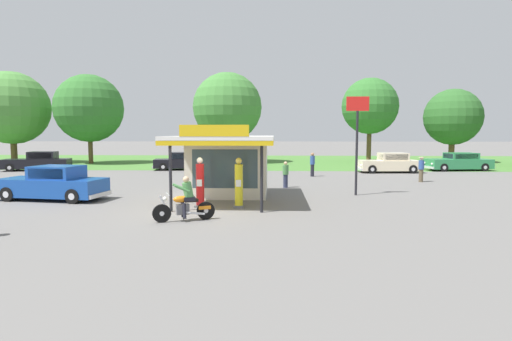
# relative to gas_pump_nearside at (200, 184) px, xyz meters

# --- Properties ---
(ground_plane) EXTENTS (300.00, 300.00, 0.00)m
(ground_plane) POSITION_rel_gas_pump_nearside_xyz_m (-0.11, -1.09, -0.96)
(ground_plane) COLOR slate
(grass_verge_strip) EXTENTS (120.00, 24.00, 0.01)m
(grass_verge_strip) POSITION_rel_gas_pump_nearside_xyz_m (-0.11, 28.91, -0.96)
(grass_verge_strip) COLOR #477A33
(grass_verge_strip) RESTS_ON ground
(service_station_kiosk) EXTENTS (4.48, 6.69, 3.41)m
(service_station_kiosk) POSITION_rel_gas_pump_nearside_xyz_m (0.81, 3.07, 0.76)
(service_station_kiosk) COLOR beige
(service_station_kiosk) RESTS_ON ground
(gas_pump_nearside) EXTENTS (0.44, 0.44, 2.09)m
(gas_pump_nearside) POSITION_rel_gas_pump_nearside_xyz_m (0.00, 0.00, 0.00)
(gas_pump_nearside) COLOR slate
(gas_pump_nearside) RESTS_ON ground
(gas_pump_offside) EXTENTS (0.44, 0.44, 2.08)m
(gas_pump_offside) POSITION_rel_gas_pump_nearside_xyz_m (1.62, -0.00, -0.00)
(gas_pump_offside) COLOR slate
(gas_pump_offside) RESTS_ON ground
(motorcycle_with_rider) EXTENTS (2.06, 1.01, 1.58)m
(motorcycle_with_rider) POSITION_rel_gas_pump_nearside_xyz_m (-0.04, -2.68, -0.31)
(motorcycle_with_rider) COLOR black
(motorcycle_with_rider) RESTS_ON ground
(featured_classic_sedan) EXTENTS (5.22, 2.47, 1.59)m
(featured_classic_sedan) POSITION_rel_gas_pump_nearside_xyz_m (-7.21, 1.65, -0.24)
(featured_classic_sedan) COLOR #19479E
(featured_classic_sedan) RESTS_ON ground
(parked_car_back_row_far_left) EXTENTS (4.98, 2.21, 1.56)m
(parked_car_back_row_far_left) POSITION_rel_gas_pump_nearside_xyz_m (12.24, 16.01, -0.25)
(parked_car_back_row_far_left) COLOR beige
(parked_car_back_row_far_left) RESTS_ON ground
(parked_car_back_row_centre_left) EXTENTS (5.60, 2.90, 1.58)m
(parked_car_back_row_centre_left) POSITION_rel_gas_pump_nearside_xyz_m (-16.76, 16.44, -0.25)
(parked_car_back_row_centre_left) COLOR black
(parked_car_back_row_centre_left) RESTS_ON ground
(parked_car_back_row_far_right) EXTENTS (5.50, 2.72, 1.49)m
(parked_car_back_row_far_right) POSITION_rel_gas_pump_nearside_xyz_m (-4.63, 17.73, -0.29)
(parked_car_back_row_far_right) COLOR black
(parked_car_back_row_far_right) RESTS_ON ground
(parked_car_back_row_left) EXTENTS (5.50, 2.55, 1.49)m
(parked_car_back_row_left) POSITION_rel_gas_pump_nearside_xyz_m (18.51, 18.04, -0.27)
(parked_car_back_row_left) COLOR #2D844C
(parked_car_back_row_left) RESTS_ON ground
(bystander_admiring_sedan) EXTENTS (0.34, 0.34, 1.50)m
(bystander_admiring_sedan) POSITION_rel_gas_pump_nearside_xyz_m (3.72, 6.39, -0.18)
(bystander_admiring_sedan) COLOR #2D3351
(bystander_admiring_sedan) RESTS_ON ground
(bystander_standing_back_lot) EXTENTS (0.34, 0.34, 1.72)m
(bystander_standing_back_lot) POSITION_rel_gas_pump_nearside_xyz_m (5.82, 12.65, -0.05)
(bystander_standing_back_lot) COLOR black
(bystander_standing_back_lot) RESTS_ON ground
(bystander_chatting_near_pumps) EXTENTS (0.35, 0.35, 1.61)m
(bystander_chatting_near_pumps) POSITION_rel_gas_pump_nearside_xyz_m (12.44, 9.57, -0.10)
(bystander_chatting_near_pumps) COLOR brown
(bystander_chatting_near_pumps) RESTS_ON ground
(tree_oak_centre) EXTENTS (6.92, 6.92, 9.14)m
(tree_oak_centre) POSITION_rel_gas_pump_nearside_xyz_m (-15.83, 24.67, 4.57)
(tree_oak_centre) COLOR brown
(tree_oak_centre) RESTS_ON ground
(tree_oak_distant_spare) EXTENTS (7.41, 7.41, 9.43)m
(tree_oak_distant_spare) POSITION_rel_gas_pump_nearside_xyz_m (-23.90, 24.20, 4.75)
(tree_oak_distant_spare) COLOR brown
(tree_oak_distant_spare) RESTS_ON ground
(tree_oak_far_left) EXTENTS (6.08, 6.08, 9.13)m
(tree_oak_far_left) POSITION_rel_gas_pump_nearside_xyz_m (13.30, 28.63, 4.98)
(tree_oak_far_left) COLOR brown
(tree_oak_far_left) RESTS_ON ground
(tree_oak_right) EXTENTS (7.31, 7.31, 9.55)m
(tree_oak_right) POSITION_rel_gas_pump_nearside_xyz_m (-1.96, 26.74, 4.93)
(tree_oak_right) COLOR brown
(tree_oak_right) RESTS_ON ground
(tree_oak_left) EXTENTS (5.97, 5.97, 7.85)m
(tree_oak_left) POSITION_rel_gas_pump_nearside_xyz_m (22.17, 27.88, 3.73)
(tree_oak_left) COLOR brown
(tree_oak_left) RESTS_ON ground
(roadside_pole_sign) EXTENTS (1.10, 0.12, 4.89)m
(roadside_pole_sign) POSITION_rel_gas_pump_nearside_xyz_m (7.17, 3.71, 2.37)
(roadside_pole_sign) COLOR black
(roadside_pole_sign) RESTS_ON ground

